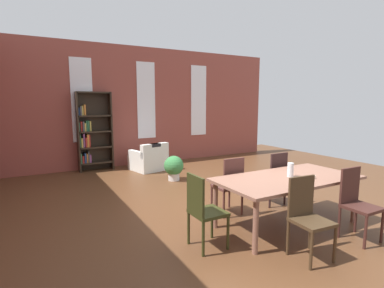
{
  "coord_description": "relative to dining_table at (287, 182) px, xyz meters",
  "views": [
    {
      "loc": [
        -3.07,
        -3.84,
        1.82
      ],
      "look_at": [
        0.01,
        1.69,
        0.92
      ],
      "focal_mm": 27.55,
      "sensor_mm": 36.0,
      "label": 1
    }
  ],
  "objects": [
    {
      "name": "window_pane_1",
      "position": [
        -0.2,
        5.28,
        1.2
      ],
      "size": [
        0.55,
        0.02,
        2.21
      ],
      "primitive_type": "cube",
      "color": "white"
    },
    {
      "name": "dining_chair_far_right",
      "position": [
        0.48,
        0.76,
        -0.15
      ],
      "size": [
        0.4,
        0.4,
        0.95
      ],
      "color": "#311E1E",
      "rests_on": "ground"
    },
    {
      "name": "armchair_white",
      "position": [
        -0.48,
        4.4,
        -0.39
      ],
      "size": [
        0.96,
        0.96,
        0.75
      ],
      "color": "white",
      "rests_on": "ground"
    },
    {
      "name": "dining_table",
      "position": [
        0.0,
        0.0,
        0.0
      ],
      "size": [
        2.15,
        1.07,
        0.73
      ],
      "color": "#8A5D4B",
      "rests_on": "ground"
    },
    {
      "name": "dining_chair_near_left",
      "position": [
        -0.48,
        -0.76,
        -0.15
      ],
      "size": [
        0.43,
        0.43,
        0.95
      ],
      "color": "#412F1C",
      "rests_on": "ground"
    },
    {
      "name": "potted_plant_by_shelf",
      "position": [
        -0.36,
        3.11,
        -0.34
      ],
      "size": [
        0.46,
        0.46,
        0.58
      ],
      "color": "silver",
      "rests_on": "ground"
    },
    {
      "name": "dining_chair_near_right",
      "position": [
        0.48,
        -0.76,
        -0.15
      ],
      "size": [
        0.41,
        0.41,
        0.95
      ],
      "color": "#3F211B",
      "rests_on": "ground"
    },
    {
      "name": "vase_on_table",
      "position": [
        0.05,
        0.0,
        0.17
      ],
      "size": [
        0.09,
        0.09,
        0.21
      ],
      "primitive_type": "cylinder",
      "color": "silver",
      "rests_on": "dining_table"
    },
    {
      "name": "window_pane_0",
      "position": [
        -1.98,
        5.28,
        1.2
      ],
      "size": [
        0.55,
        0.02,
        2.21
      ],
      "primitive_type": "cube",
      "color": "white"
    },
    {
      "name": "dining_chair_far_left",
      "position": [
        -0.49,
        0.76,
        -0.15
      ],
      "size": [
        0.41,
        0.41,
        0.95
      ],
      "color": "#522E29",
      "rests_on": "ground"
    },
    {
      "name": "window_pane_2",
      "position": [
        1.59,
        5.28,
        1.2
      ],
      "size": [
        0.55,
        0.02,
        2.21
      ],
      "primitive_type": "cube",
      "color": "white"
    },
    {
      "name": "bookshelf_tall",
      "position": [
        -1.8,
        5.11,
        0.36
      ],
      "size": [
        0.89,
        0.29,
        2.09
      ],
      "color": "#2D2319",
      "rests_on": "ground"
    },
    {
      "name": "back_wall_brick",
      "position": [
        -0.2,
        5.35,
        1.03
      ],
      "size": [
        8.64,
        0.12,
        3.4
      ],
      "primitive_type": "cube",
      "color": "#94463C",
      "rests_on": "ground"
    },
    {
      "name": "tealight_candle_0",
      "position": [
        0.27,
        -0.24,
        0.09
      ],
      "size": [
        0.04,
        0.04,
        0.04
      ],
      "primitive_type": "cylinder",
      "color": "silver",
      "rests_on": "dining_table"
    },
    {
      "name": "dining_chair_head_left",
      "position": [
        -1.45,
        -0.0,
        -0.15
      ],
      "size": [
        0.4,
        0.4,
        0.95
      ],
      "color": "#2F3215",
      "rests_on": "ground"
    },
    {
      "name": "ground_plane",
      "position": [
        -0.2,
        0.86,
        -0.67
      ],
      "size": [
        11.53,
        11.53,
        0.0
      ],
      "primitive_type": "plane",
      "color": "brown"
    }
  ]
}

